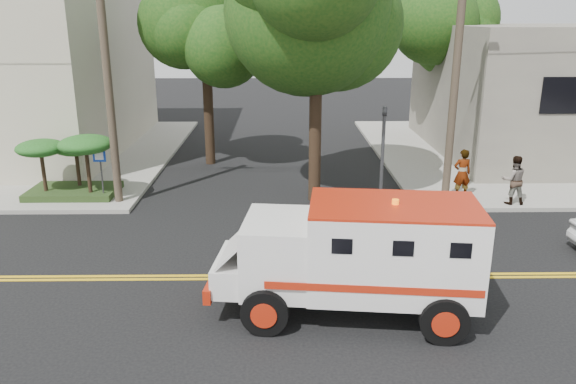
{
  "coord_description": "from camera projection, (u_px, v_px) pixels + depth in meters",
  "views": [
    {
      "loc": [
        0.25,
        -13.35,
        6.52
      ],
      "look_at": [
        0.47,
        2.35,
        1.6
      ],
      "focal_mm": 35.0,
      "sensor_mm": 36.0,
      "label": 1
    }
  ],
  "objects": [
    {
      "name": "sidewalk_ne",
      "position": [
        548.0,
        153.0,
        27.73
      ],
      "size": [
        17.0,
        17.0,
        0.15
      ],
      "primitive_type": "cube",
      "color": "gray",
      "rests_on": "ground"
    },
    {
      "name": "palm_planter",
      "position": [
        70.0,
        157.0,
        20.42
      ],
      "size": [
        3.52,
        2.63,
        2.36
      ],
      "color": "#1E3314",
      "rests_on": "sidewalk_nw"
    },
    {
      "name": "armored_truck",
      "position": [
        358.0,
        252.0,
        12.44
      ],
      "size": [
        6.08,
        2.89,
        2.68
      ],
      "rotation": [
        0.0,
        0.0,
        -0.11
      ],
      "color": "silver",
      "rests_on": "ground"
    },
    {
      "name": "utility_pole_left",
      "position": [
        108.0,
        79.0,
        18.99
      ],
      "size": [
        0.28,
        0.28,
        9.0
      ],
      "primitive_type": "cylinder",
      "color": "#382D23",
      "rests_on": "ground"
    },
    {
      "name": "traffic_signal",
      "position": [
        383.0,
        146.0,
        19.42
      ],
      "size": [
        0.15,
        0.18,
        3.6
      ],
      "color": "#3F3F42",
      "rests_on": "ground"
    },
    {
      "name": "tree_right",
      "position": [
        452.0,
        26.0,
        28.03
      ],
      "size": [
        4.8,
        4.5,
        8.2
      ],
      "color": "black",
      "rests_on": "ground"
    },
    {
      "name": "utility_pole_right",
      "position": [
        455.0,
        78.0,
        19.34
      ],
      "size": [
        0.28,
        0.28,
        9.0
      ],
      "primitive_type": "cylinder",
      "color": "#382D23",
      "rests_on": "ground"
    },
    {
      "name": "pedestrian_b",
      "position": [
        514.0,
        180.0,
        19.74
      ],
      "size": [
        0.89,
        0.71,
        1.75
      ],
      "primitive_type": "imported",
      "rotation": [
        0.0,
        0.0,
        3.08
      ],
      "color": "gray",
      "rests_on": "sidewalk_ne"
    },
    {
      "name": "tree_left",
      "position": [
        212.0,
        36.0,
        24.19
      ],
      "size": [
        4.48,
        4.2,
        7.7
      ],
      "color": "black",
      "rests_on": "ground"
    },
    {
      "name": "pedestrian_a",
      "position": [
        462.0,
        173.0,
        20.47
      ],
      "size": [
        0.7,
        0.49,
        1.81
      ],
      "primitive_type": "imported",
      "rotation": [
        0.0,
        0.0,
        3.24
      ],
      "color": "gray",
      "rests_on": "sidewalk_ne"
    },
    {
      "name": "accessibility_sign",
      "position": [
        101.0,
        167.0,
        20.09
      ],
      "size": [
        0.45,
        0.1,
        2.02
      ],
      "color": "#3F3F42",
      "rests_on": "ground"
    },
    {
      "name": "ground",
      "position": [
        272.0,
        277.0,
        14.69
      ],
      "size": [
        100.0,
        100.0,
        0.0
      ],
      "primitive_type": "plane",
      "color": "black",
      "rests_on": "ground"
    }
  ]
}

